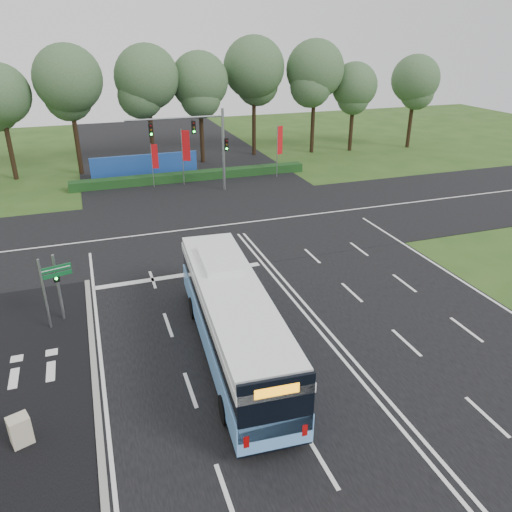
# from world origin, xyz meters

# --- Properties ---
(ground) EXTENTS (120.00, 120.00, 0.00)m
(ground) POSITION_xyz_m (0.00, 0.00, 0.00)
(ground) COLOR #284B19
(ground) RESTS_ON ground
(road_main) EXTENTS (20.00, 120.00, 0.04)m
(road_main) POSITION_xyz_m (0.00, 0.00, 0.02)
(road_main) COLOR black
(road_main) RESTS_ON ground
(road_cross) EXTENTS (120.00, 14.00, 0.05)m
(road_cross) POSITION_xyz_m (0.00, 12.00, 0.03)
(road_cross) COLOR black
(road_cross) RESTS_ON ground
(bike_path) EXTENTS (5.00, 18.00, 0.06)m
(bike_path) POSITION_xyz_m (-12.50, -3.00, 0.03)
(bike_path) COLOR black
(bike_path) RESTS_ON ground
(kerb_strip) EXTENTS (0.25, 18.00, 0.12)m
(kerb_strip) POSITION_xyz_m (-10.10, -3.00, 0.06)
(kerb_strip) COLOR gray
(kerb_strip) RESTS_ON ground
(city_bus) EXTENTS (3.39, 12.48, 3.54)m
(city_bus) POSITION_xyz_m (-4.31, -3.24, 1.78)
(city_bus) COLOR #6BADF8
(city_bus) RESTS_ON ground
(pedestrian_signal) EXTENTS (0.31, 0.42, 3.46)m
(pedestrian_signal) POSITION_xyz_m (-11.29, 2.16, 1.89)
(pedestrian_signal) COLOR gray
(pedestrian_signal) RESTS_ON ground
(street_sign) EXTENTS (1.37, 0.41, 3.61)m
(street_sign) POSITION_xyz_m (-11.56, 1.65, 2.30)
(street_sign) COLOR gray
(street_sign) RESTS_ON ground
(utility_cabinet) EXTENTS (0.83, 0.76, 1.13)m
(utility_cabinet) POSITION_xyz_m (-12.58, -5.83, 0.56)
(utility_cabinet) COLOR beige
(utility_cabinet) RESTS_ON ground
(banner_flag_left) EXTENTS (0.58, 0.15, 3.96)m
(banner_flag_left) POSITION_xyz_m (-3.55, 23.18, 2.61)
(banner_flag_left) COLOR gray
(banner_flag_left) RESTS_ON ground
(banner_flag_mid) EXTENTS (0.70, 0.33, 5.05)m
(banner_flag_mid) POSITION_xyz_m (-0.82, 23.04, 3.27)
(banner_flag_mid) COLOR gray
(banner_flag_mid) RESTS_ON ground
(banner_flag_right) EXTENTS (0.67, 0.34, 4.89)m
(banner_flag_right) POSITION_xyz_m (8.10, 22.99, 3.18)
(banner_flag_right) COLOR gray
(banner_flag_right) RESTS_ON ground
(traffic_light_gantry) EXTENTS (8.41, 0.28, 7.00)m
(traffic_light_gantry) POSITION_xyz_m (0.21, 20.50, 4.66)
(traffic_light_gantry) COLOR gray
(traffic_light_gantry) RESTS_ON ground
(hedge) EXTENTS (22.00, 1.20, 0.80)m
(hedge) POSITION_xyz_m (0.00, 24.50, 0.40)
(hedge) COLOR #143714
(hedge) RESTS_ON ground
(blue_hoarding) EXTENTS (10.00, 0.30, 2.20)m
(blue_hoarding) POSITION_xyz_m (-4.00, 27.00, 1.10)
(blue_hoarding) COLOR #1B4192
(blue_hoarding) RESTS_ON ground
(eucalyptus_row) EXTENTS (54.60, 8.60, 12.51)m
(eucalyptus_row) POSITION_xyz_m (1.70, 31.09, 8.55)
(eucalyptus_row) COLOR black
(eucalyptus_row) RESTS_ON ground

